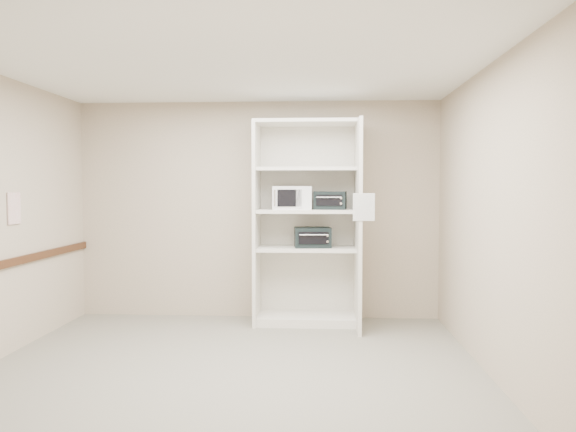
# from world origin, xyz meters

# --- Properties ---
(floor) EXTENTS (4.50, 4.00, 0.01)m
(floor) POSITION_xyz_m (0.00, 0.00, 0.00)
(floor) COLOR slate
(floor) RESTS_ON ground
(ceiling) EXTENTS (4.50, 4.00, 0.01)m
(ceiling) POSITION_xyz_m (0.00, 0.00, 2.70)
(ceiling) COLOR white
(wall_back) EXTENTS (4.50, 0.02, 2.70)m
(wall_back) POSITION_xyz_m (0.00, 2.00, 1.35)
(wall_back) COLOR #BCA68F
(wall_back) RESTS_ON ground
(wall_front) EXTENTS (4.50, 0.02, 2.70)m
(wall_front) POSITION_xyz_m (0.00, -2.00, 1.35)
(wall_front) COLOR #BCA68F
(wall_front) RESTS_ON ground
(wall_right) EXTENTS (0.02, 4.00, 2.70)m
(wall_right) POSITION_xyz_m (2.25, 0.00, 1.35)
(wall_right) COLOR #BCA68F
(wall_right) RESTS_ON ground
(shelving_unit) EXTENTS (1.24, 0.92, 2.42)m
(shelving_unit) POSITION_xyz_m (0.67, 1.70, 1.13)
(shelving_unit) COLOR silver
(shelving_unit) RESTS_ON floor
(microwave) EXTENTS (0.49, 0.39, 0.28)m
(microwave) POSITION_xyz_m (0.44, 1.73, 1.51)
(microwave) COLOR white
(microwave) RESTS_ON shelving_unit
(toaster_oven_upper) EXTENTS (0.40, 0.32, 0.21)m
(toaster_oven_upper) POSITION_xyz_m (0.90, 1.74, 1.48)
(toaster_oven_upper) COLOR black
(toaster_oven_upper) RESTS_ON shelving_unit
(toaster_oven_lower) EXTENTS (0.45, 0.36, 0.24)m
(toaster_oven_lower) POSITION_xyz_m (0.69, 1.68, 1.04)
(toaster_oven_lower) COLOR black
(toaster_oven_lower) RESTS_ON shelving_unit
(paper_sign) EXTENTS (0.23, 0.02, 0.29)m
(paper_sign) POSITION_xyz_m (1.25, 1.07, 1.42)
(paper_sign) COLOR white
(paper_sign) RESTS_ON shelving_unit
(wall_poster) EXTENTS (0.01, 0.22, 0.31)m
(wall_poster) POSITION_xyz_m (-2.24, 0.37, 1.43)
(wall_poster) COLOR white
(wall_poster) RESTS_ON wall_left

